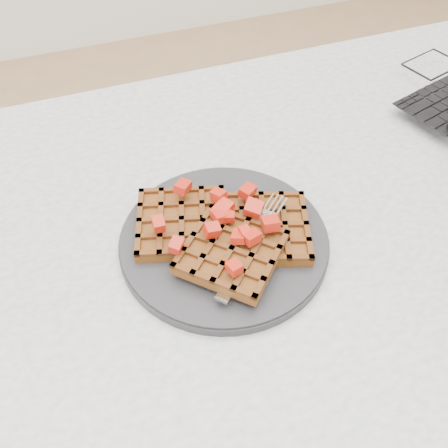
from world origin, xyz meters
The scene contains 6 objects.
ground centered at (0.00, 0.00, 0.00)m, with size 4.00×4.00×0.00m, color tan.
table centered at (0.00, 0.00, 0.64)m, with size 1.20×0.80×0.75m.
plate centered at (-0.11, -0.02, 0.76)m, with size 0.27×0.27×0.02m, color #232326.
waffles centered at (-0.11, -0.02, 0.78)m, with size 0.24×0.22×0.03m.
strawberry_pile centered at (-0.11, -0.02, 0.80)m, with size 0.15×0.15×0.02m, color #9D0B01, non-canonical shape.
fork centered at (-0.08, -0.05, 0.77)m, with size 0.02×0.18×0.02m, color silver, non-canonical shape.
Camera 1 is at (-0.25, -0.40, 1.25)m, focal length 40.00 mm.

